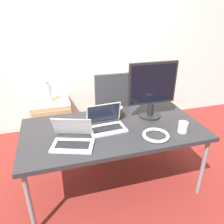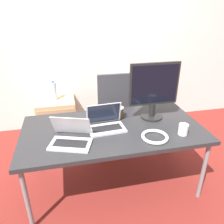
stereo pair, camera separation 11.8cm
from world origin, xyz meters
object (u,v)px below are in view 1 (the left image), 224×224
object	(u,v)px
water_bottle	(49,93)
monitor	(152,89)
office_chair	(109,118)
cable_coil	(156,135)
cabinet_right	(133,109)
laptop_left	(106,124)
cabinet_left	(52,119)
coffee_cup_white	(183,127)
coffee_cup_brown	(118,112)
laptop_right	(73,139)

from	to	relation	value
water_bottle	monitor	xyz separation A→B (m)	(1.03, -1.09, 0.33)
office_chair	monitor	xyz separation A→B (m)	(0.28, -0.62, 0.61)
cable_coil	cabinet_right	bearing A→B (deg)	76.25
laptop_left	monitor	world-z (taller)	monitor
cabinet_left	water_bottle	size ratio (longest dim) A/B	2.00
coffee_cup_white	coffee_cup_brown	world-z (taller)	coffee_cup_brown
cabinet_left	monitor	xyz separation A→B (m)	(1.03, -1.09, 0.74)
office_chair	cabinet_left	bearing A→B (deg)	148.13
coffee_cup_brown	cable_coil	size ratio (longest dim) A/B	0.48
office_chair	monitor	bearing A→B (deg)	-65.46
cable_coil	monitor	bearing A→B (deg)	72.27
water_bottle	coffee_cup_white	bearing A→B (deg)	-51.24
monitor	coffee_cup_white	bearing A→B (deg)	-68.54
cable_coil	laptop_right	bearing A→B (deg)	172.47
cabinet_right	coffee_cup_white	size ratio (longest dim) A/B	5.41
laptop_right	coffee_cup_brown	size ratio (longest dim) A/B	3.39
coffee_cup_white	laptop_left	bearing A→B (deg)	158.02
office_chair	laptop_left	bearing A→B (deg)	-107.76
coffee_cup_brown	cable_coil	bearing A→B (deg)	-65.36
cabinet_right	cable_coil	xyz separation A→B (m)	(-0.36, -1.48, 0.44)
water_bottle	laptop_left	bearing A→B (deg)	-66.91
coffee_cup_brown	laptop_right	bearing A→B (deg)	-145.06
office_chair	cabinet_right	xyz separation A→B (m)	(0.52, 0.47, -0.13)
water_bottle	laptop_right	bearing A→B (deg)	-83.00
cabinet_left	coffee_cup_white	xyz separation A→B (m)	(1.19, -1.48, 0.47)
water_bottle	coffee_cup_brown	bearing A→B (deg)	-55.67
monitor	laptop_left	bearing A→B (deg)	-167.48
office_chair	cabinet_left	world-z (taller)	office_chair
monitor	coffee_cup_brown	world-z (taller)	monitor
cabinet_left	laptop_right	size ratio (longest dim) A/B	1.39
water_bottle	laptop_left	world-z (taller)	laptop_left
water_bottle	cabinet_left	bearing A→B (deg)	-90.00
coffee_cup_brown	water_bottle	bearing A→B (deg)	124.33
monitor	cable_coil	bearing A→B (deg)	-107.73
cabinet_left	coffee_cup_brown	xyz separation A→B (m)	(0.70, -1.02, 0.48)
cabinet_left	coffee_cup_white	size ratio (longest dim) A/B	5.41
laptop_left	coffee_cup_brown	bearing A→B (deg)	45.93
laptop_left	water_bottle	bearing A→B (deg)	113.09
cabinet_right	water_bottle	world-z (taller)	water_bottle
water_bottle	monitor	size ratio (longest dim) A/B	0.47
coffee_cup_white	coffee_cup_brown	size ratio (longest dim) A/B	0.87
cabinet_left	coffee_cup_white	bearing A→B (deg)	-51.19
cabinet_right	coffee_cup_brown	xyz separation A→B (m)	(-0.58, -1.02, 0.48)
water_bottle	laptop_right	size ratio (longest dim) A/B	0.70
cabinet_right	laptop_right	xyz separation A→B (m)	(-1.10, -1.38, 0.47)
water_bottle	coffee_cup_brown	world-z (taller)	water_bottle
cabinet_left	coffee_cup_white	world-z (taller)	coffee_cup_white
laptop_left	laptop_right	xyz separation A→B (m)	(-0.34, -0.18, -0.00)
cabinet_left	cable_coil	world-z (taller)	cable_coil
office_chair	water_bottle	size ratio (longest dim) A/B	3.87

